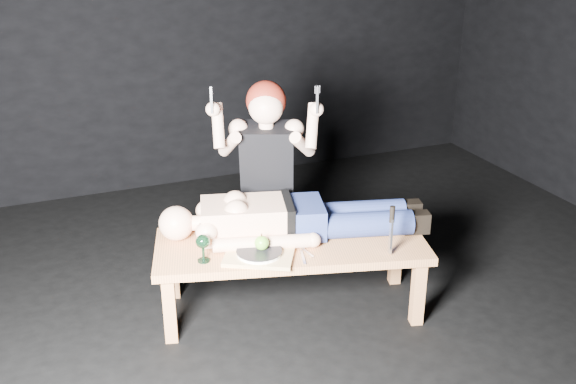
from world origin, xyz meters
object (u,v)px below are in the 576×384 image
object	(u,v)px
table	(291,276)
carving_knife	(391,231)
kneeling_woman	(268,175)
serving_tray	(259,256)
lying_man	(297,213)
goblet	(203,248)

from	to	relation	value
table	carving_knife	bearing A→B (deg)	-21.66
table	carving_knife	distance (m)	0.68
kneeling_woman	serving_tray	distance (m)	0.71
lying_man	kneeling_woman	world-z (taller)	kneeling_woman
lying_man	carving_knife	bearing A→B (deg)	-34.44
goblet	carving_knife	distance (m)	1.04
serving_tray	carving_knife	size ratio (longest dim) A/B	1.28
kneeling_woman	goblet	distance (m)	0.81
table	goblet	bearing A→B (deg)	-162.25
kneeling_woman	goblet	size ratio (longest dim) A/B	8.38
serving_tray	carving_knife	xyz separation A→B (m)	(0.69, -0.24, 0.14)
serving_tray	goblet	xyz separation A→B (m)	(-0.30, 0.07, 0.07)
serving_tray	carving_knife	world-z (taller)	carving_knife
lying_man	kneeling_woman	distance (m)	0.43
serving_tray	table	bearing A→B (deg)	23.16
serving_tray	carving_knife	distance (m)	0.74
table	kneeling_woman	bearing A→B (deg)	99.44
table	carving_knife	size ratio (longest dim) A/B	5.33
lying_man	goblet	world-z (taller)	lying_man
lying_man	goblet	size ratio (longest dim) A/B	9.67
goblet	carving_knife	world-z (taller)	carving_knife
kneeling_woman	goblet	world-z (taller)	kneeling_woman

